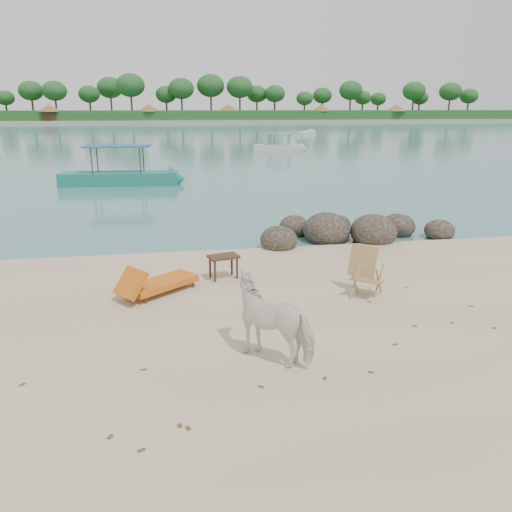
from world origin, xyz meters
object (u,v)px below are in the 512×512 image
(lounge_chair, at_px, (162,280))
(cow, at_px, (275,320))
(deck_chair, at_px, (367,274))
(boat_near, at_px, (118,152))
(side_table, at_px, (224,268))
(boulders, at_px, (348,231))

(lounge_chair, bearing_deg, cow, -98.89)
(deck_chair, distance_m, boat_near, 19.55)
(deck_chair, bearing_deg, cow, -94.91)
(side_table, bearing_deg, boulders, 21.92)
(side_table, bearing_deg, boat_near, 88.01)
(boulders, bearing_deg, deck_chair, -105.30)
(deck_chair, xyz_separation_m, boat_near, (-6.87, 18.27, 1.18))
(deck_chair, bearing_deg, side_table, -167.20)
(boulders, distance_m, lounge_chair, 7.04)
(boulders, bearing_deg, side_table, -142.89)
(boat_near, bearing_deg, boulders, -53.65)
(boulders, distance_m, cow, 8.32)
(cow, distance_m, side_table, 4.09)
(side_table, bearing_deg, lounge_chair, -169.45)
(cow, distance_m, boat_near, 21.10)
(side_table, xyz_separation_m, boat_near, (-3.89, 16.58, 1.41))
(lounge_chair, bearing_deg, boulders, -3.91)
(cow, xyz_separation_m, boat_near, (-4.32, 20.63, 1.03))
(boulders, xyz_separation_m, side_table, (-4.34, -3.28, 0.06))
(boulders, xyz_separation_m, boat_near, (-8.23, 13.30, 1.48))
(boulders, height_order, side_table, boulders)
(boulders, relative_size, cow, 4.07)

